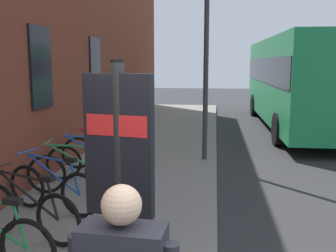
{
  "coord_description": "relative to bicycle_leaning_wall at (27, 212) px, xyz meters",
  "views": [
    {
      "loc": [
        -1.85,
        0.07,
        2.5
      ],
      "look_at": [
        4.22,
        0.81,
        1.5
      ],
      "focal_mm": 41.55,
      "sensor_mm": 36.0,
      "label": 1
    }
  ],
  "objects": [
    {
      "name": "sidewalk_pavement",
      "position": [
        5.14,
        -0.8,
        -0.45
      ],
      "size": [
        24.0,
        3.5,
        0.12
      ],
      "primitive_type": "cube",
      "color": "gray",
      "rests_on": "ground"
    },
    {
      "name": "bicycle_end_of_row",
      "position": [
        3.69,
        0.06,
        0.0
      ],
      "size": [
        0.67,
        1.71,
        0.97
      ],
      "color": "black",
      "rests_on": "sidewalk_pavement"
    },
    {
      "name": "pedestrian_near_bus",
      "position": [
        2.88,
        -0.51,
        0.58
      ],
      "size": [
        0.53,
        0.43,
        1.59
      ],
      "color": "#334C8C",
      "rests_on": "sidewalk_pavement"
    },
    {
      "name": "bicycle_leaning_wall",
      "position": [
        0.0,
        0.0,
        0.0
      ],
      "size": [
        0.65,
        1.71,
        0.97
      ],
      "color": "black",
      "rests_on": "sidewalk_pavement"
    },
    {
      "name": "bicycle_by_door",
      "position": [
        2.81,
        0.04,
        0.0
      ],
      "size": [
        0.67,
        1.7,
        0.97
      ],
      "color": "black",
      "rests_on": "sidewalk_pavement"
    },
    {
      "name": "city_bus",
      "position": [
        10.54,
        -5.55,
        1.41
      ],
      "size": [
        10.53,
        2.74,
        3.35
      ],
      "color": "#1E8C4C",
      "rests_on": "ground"
    },
    {
      "name": "ground",
      "position": [
        3.14,
        -3.55,
        -0.51
      ],
      "size": [
        60.0,
        60.0,
        0.0
      ],
      "primitive_type": "plane",
      "color": "#2D2D30"
    },
    {
      "name": "bicycle_mid_rack",
      "position": [
        0.97,
        0.05,
        0.0
      ],
      "size": [
        0.65,
        1.71,
        0.97
      ],
      "color": "black",
      "rests_on": "sidewalk_pavement"
    },
    {
      "name": "street_lamp",
      "position": [
        4.75,
        -2.25,
        2.7
      ],
      "size": [
        0.28,
        0.28,
        5.22
      ],
      "color": "#333338",
      "rests_on": "sidewalk_pavement"
    },
    {
      "name": "bicycle_nearest_sign",
      "position": [
        1.92,
        0.02,
        0.0
      ],
      "size": [
        0.48,
        1.76,
        0.97
      ],
      "color": "black",
      "rests_on": "sidewalk_pavement"
    },
    {
      "name": "transit_info_sign",
      "position": [
        -1.88,
        -1.76,
        1.21
      ],
      "size": [
        0.19,
        0.56,
        2.4
      ],
      "color": "black",
      "rests_on": "sidewalk_pavement"
    }
  ]
}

